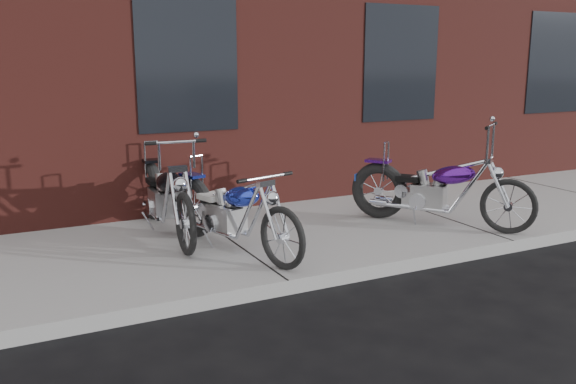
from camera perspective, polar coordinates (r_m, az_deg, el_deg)
ground at (r=6.04m, az=0.03°, el=-9.63°), size 120.00×120.00×0.00m
sidewalk at (r=7.31m, az=-5.26°, el=-5.13°), size 22.00×3.00×0.15m
chopper_purple at (r=8.08m, az=13.66°, el=-0.03°), size 1.50×2.00×1.34m
chopper_blue at (r=6.83m, az=-5.36°, el=-2.11°), size 0.81×2.25×1.00m
chopper_third at (r=7.60m, az=-11.38°, el=-0.64°), size 0.60×2.44×1.24m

